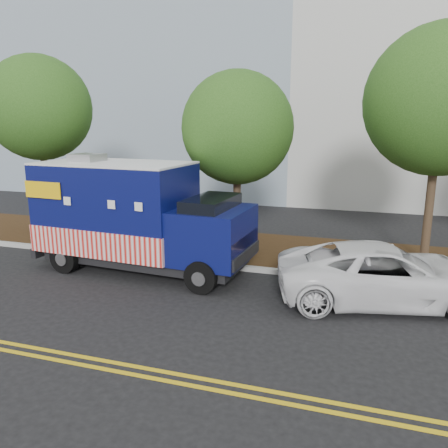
% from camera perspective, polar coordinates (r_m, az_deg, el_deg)
% --- Properties ---
extents(ground, '(120.00, 120.00, 0.00)m').
position_cam_1_polar(ground, '(13.11, -9.59, -6.85)').
color(ground, black).
rests_on(ground, ground).
extents(curb, '(120.00, 0.18, 0.15)m').
position_cam_1_polar(curb, '(14.27, -7.05, -4.76)').
color(curb, '#9E9E99').
rests_on(curb, ground).
extents(mulch_strip, '(120.00, 4.00, 0.15)m').
position_cam_1_polar(mulch_strip, '(16.12, -3.97, -2.59)').
color(mulch_strip, black).
rests_on(mulch_strip, ground).
extents(centerline_near, '(120.00, 0.10, 0.01)m').
position_cam_1_polar(centerline_near, '(9.71, -21.94, -15.08)').
color(centerline_near, gold).
rests_on(centerline_near, ground).
extents(centerline_far, '(120.00, 0.10, 0.01)m').
position_cam_1_polar(centerline_far, '(9.55, -22.92, -15.68)').
color(centerline_far, gold).
rests_on(centerline_far, ground).
extents(tree_a, '(3.92, 3.92, 6.92)m').
position_cam_1_polar(tree_a, '(18.46, -23.01, 13.72)').
color(tree_a, '#38281C').
rests_on(tree_a, ground).
extents(tree_b, '(3.76, 3.76, 6.14)m').
position_cam_1_polar(tree_b, '(14.89, 1.77, 12.39)').
color(tree_b, '#38281C').
rests_on(tree_b, ground).
extents(tree_c, '(4.41, 4.41, 7.27)m').
position_cam_1_polar(tree_c, '(14.70, 26.46, 14.20)').
color(tree_c, '#38281C').
rests_on(tree_c, ground).
extents(sign_post, '(0.06, 0.06, 2.40)m').
position_cam_1_polar(sign_post, '(14.87, -9.40, 0.39)').
color(sign_post, '#473828').
rests_on(sign_post, ground).
extents(food_truck, '(6.80, 2.95, 3.50)m').
position_cam_1_polar(food_truck, '(13.53, -11.76, 0.69)').
color(food_truck, black).
rests_on(food_truck, ground).
extents(white_car, '(5.75, 3.60, 1.48)m').
position_cam_1_polar(white_car, '(11.70, 20.29, -6.15)').
color(white_car, white).
rests_on(white_car, ground).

